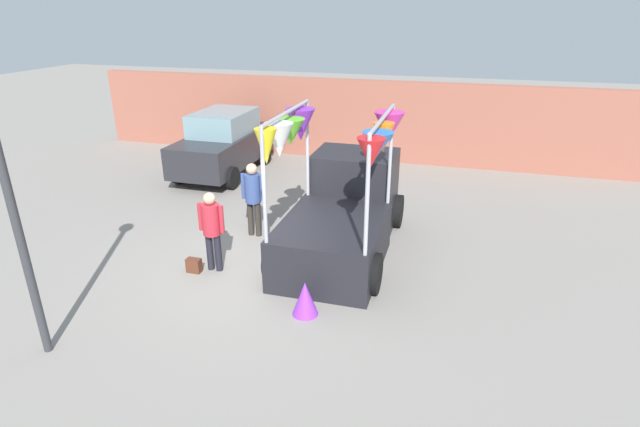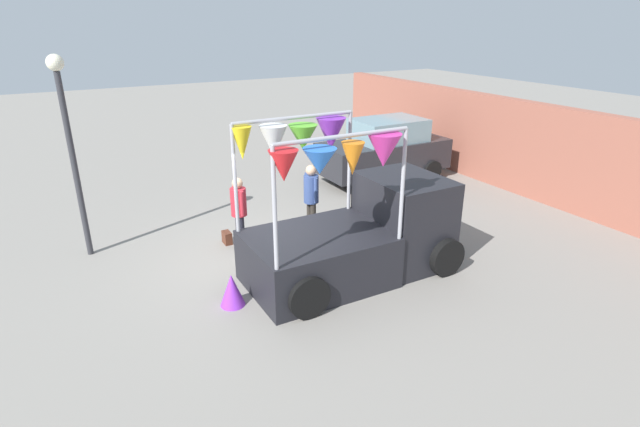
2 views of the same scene
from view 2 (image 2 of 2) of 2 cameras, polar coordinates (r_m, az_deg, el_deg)
ground_plane at (r=10.68m, az=-6.15°, el=-4.98°), size 60.00×60.00×0.00m
vendor_truck at (r=9.73m, az=4.78°, el=-1.60°), size 2.55×4.03×3.06m
parked_car at (r=15.55m, az=7.39°, el=7.24°), size 1.88×4.00×1.88m
person_customer at (r=10.82m, az=-9.27°, el=0.79°), size 0.53×0.34×1.61m
person_vendor at (r=11.33m, az=-1.01°, el=2.32°), size 0.53×0.34×1.68m
handbag at (r=11.38m, az=-10.58°, el=-2.73°), size 0.28×0.16×0.28m
street_lamp at (r=11.05m, az=-26.87°, el=8.41°), size 0.32×0.32×4.12m
brick_boundary_wall at (r=15.07m, az=23.29°, el=6.58°), size 18.00×0.36×2.60m
folded_kite_bundle_violet at (r=8.96m, az=-10.03°, el=-8.59°), size 0.52×0.52×0.60m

